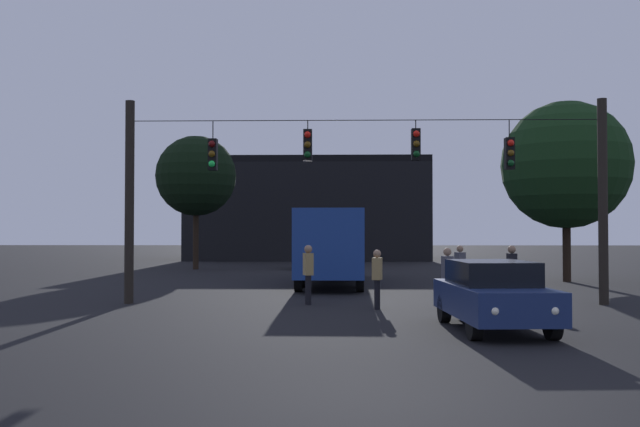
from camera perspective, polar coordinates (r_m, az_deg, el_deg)
ground_plane at (r=33.26m, az=2.82°, el=-5.23°), size 168.00×168.00×0.00m
overhead_signal_span at (r=21.37m, az=3.50°, el=2.27°), size 14.53×0.44×6.16m
city_bus at (r=29.80m, az=0.97°, el=-2.07°), size 2.71×11.04×3.00m
car_near_right at (r=16.14m, az=13.74°, el=-6.31°), size 2.06×4.42×1.52m
car_far_left at (r=42.01m, az=-0.84°, el=-3.37°), size 1.84×4.35×1.52m
pedestrian_crossing_left at (r=24.57m, az=11.20°, el=-4.26°), size 0.35×0.42×1.71m
pedestrian_crossing_center at (r=21.89m, az=15.18°, el=-4.48°), size 0.24×0.36×1.76m
pedestrian_crossing_right at (r=20.35m, az=10.22°, el=-4.83°), size 0.32×0.41×1.71m
pedestrian_near_bus at (r=19.98m, az=4.62°, el=-5.00°), size 0.31×0.40×1.66m
pedestrian_trailing at (r=21.17m, az=-0.96°, el=-4.62°), size 0.34×0.42×1.77m
corner_building at (r=57.96m, az=-0.84°, el=0.24°), size 18.51×11.82×7.87m
tree_left_silhouette at (r=41.92m, az=-9.93°, el=2.98°), size 4.67×4.67×7.78m
tree_behind_building at (r=32.85m, az=19.17°, el=3.70°), size 5.58×5.58×7.89m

